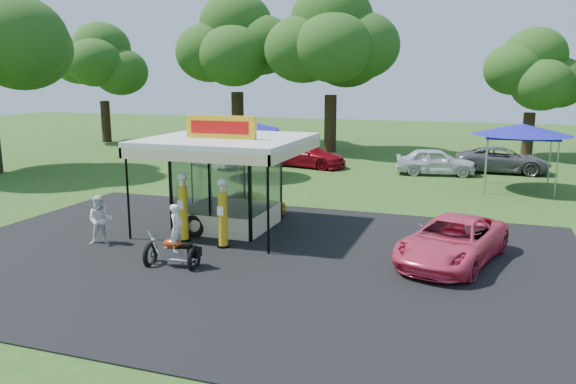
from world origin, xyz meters
name	(u,v)px	position (x,y,z in m)	size (l,w,h in m)	color
ground	(218,279)	(0.00, 0.00, 0.00)	(120.00, 120.00, 0.00)	#284E18
asphalt_apron	(247,257)	(0.00, 2.00, 0.02)	(20.00, 14.00, 0.04)	black
gas_station_kiosk	(228,181)	(-2.00, 4.99, 1.78)	(5.40, 5.40, 4.18)	white
gas_pump_left	(183,209)	(-2.67, 2.86, 1.15)	(0.45, 0.45, 2.40)	black
gas_pump_right	(223,215)	(-1.11, 2.64, 1.12)	(0.44, 0.44, 2.33)	black
motorcycle	(175,242)	(-1.59, 0.44, 0.77)	(1.70, 0.91, 1.99)	black
spare_tires	(193,225)	(-2.70, 3.53, 0.40)	(1.03, 0.80, 0.83)	black
kiosk_car	(252,203)	(-2.00, 7.20, 0.48)	(1.13, 2.82, 0.96)	gold
pink_sedan	(452,241)	(6.04, 3.56, 0.68)	(2.27, 4.91, 1.37)	#E53E62
spectator_west	(100,220)	(-5.13, 1.67, 0.83)	(0.81, 0.63, 1.67)	white
bg_car_a	(212,155)	(-9.22, 17.93, 0.73)	(1.56, 4.46, 1.47)	silver
bg_car_b	(307,155)	(-3.57, 19.81, 0.73)	(2.06, 5.06, 1.47)	maroon
bg_car_c	(436,161)	(4.25, 19.47, 0.76)	(1.81, 4.49, 1.53)	silver
bg_car_d	(502,160)	(7.89, 21.53, 0.73)	(2.44, 5.28, 1.47)	#525355
tent_west	(238,125)	(-6.11, 15.11, 2.92)	(4.61, 4.61, 3.22)	gray
tent_east	(522,130)	(8.48, 16.24, 2.97)	(4.70, 4.70, 3.28)	gray
oak_far_a	(102,68)	(-24.03, 27.33, 6.24)	(8.27, 8.27, 9.80)	black
oak_far_b	(237,50)	(-12.58, 29.46, 7.61)	(10.00, 10.00, 11.93)	black
oak_far_c	(331,48)	(-4.08, 27.31, 7.57)	(10.12, 10.12, 11.93)	black
oak_far_d	(533,77)	(9.68, 28.96, 5.49)	(7.23, 7.23, 8.61)	black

